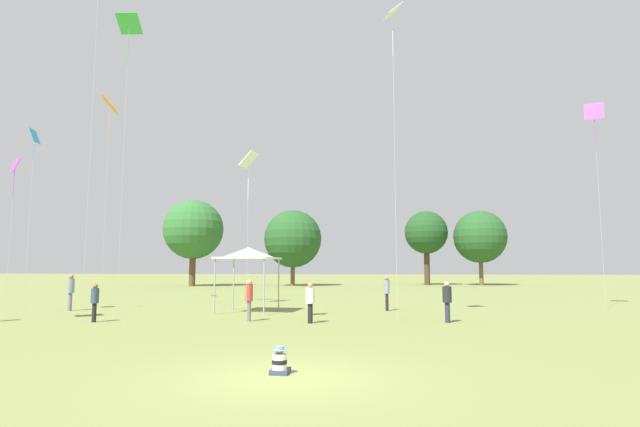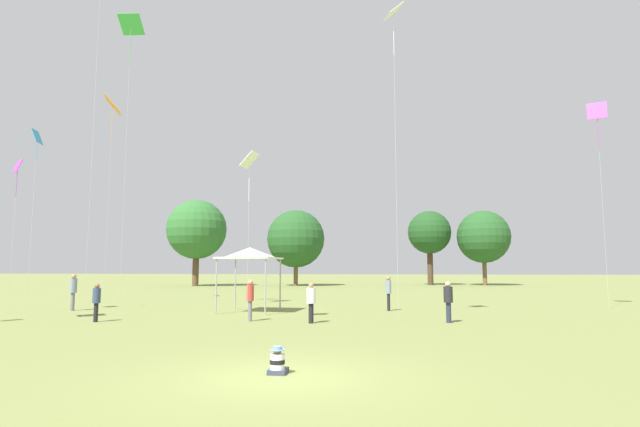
{
  "view_description": "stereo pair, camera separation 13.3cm",
  "coord_description": "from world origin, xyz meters",
  "px_view_note": "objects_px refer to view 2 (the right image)",
  "views": [
    {
      "loc": [
        2.08,
        -10.09,
        2.2
      ],
      "look_at": [
        -0.05,
        5.83,
        3.94
      ],
      "focal_mm": 28.0,
      "sensor_mm": 36.0,
      "label": 1
    },
    {
      "loc": [
        2.22,
        -10.08,
        2.2
      ],
      "look_at": [
        -0.05,
        5.83,
        3.94
      ],
      "focal_mm": 28.0,
      "sensor_mm": 36.0,
      "label": 2
    }
  ],
  "objects_px": {
    "person_standing_5": "(311,299)",
    "distant_tree_1": "(429,233)",
    "person_standing_2": "(448,298)",
    "distant_tree_2": "(483,237)",
    "kite_1": "(17,172)",
    "kite_8": "(249,165)",
    "distant_tree_3": "(296,239)",
    "canopy_tent": "(250,254)",
    "kite_4": "(131,33)",
    "seated_toddler": "(278,362)",
    "kite_0": "(113,109)",
    "distant_tree_0": "(197,230)",
    "person_standing_3": "(250,296)",
    "kite_3": "(37,144)",
    "person_standing_1": "(73,289)",
    "person_standing_4": "(388,289)",
    "kite_7": "(597,118)",
    "person_standing_0": "(96,299)",
    "kite_2": "(394,26)"
  },
  "relations": [
    {
      "from": "person_standing_3",
      "to": "kite_8",
      "type": "relative_size",
      "value": 0.25
    },
    {
      "from": "person_standing_2",
      "to": "distant_tree_2",
      "type": "relative_size",
      "value": 0.18
    },
    {
      "from": "person_standing_1",
      "to": "kite_0",
      "type": "distance_m",
      "value": 12.91
    },
    {
      "from": "person_standing_4",
      "to": "kite_0",
      "type": "distance_m",
      "value": 21.45
    },
    {
      "from": "person_standing_2",
      "to": "distant_tree_3",
      "type": "xyz_separation_m",
      "value": [
        -13.65,
        38.73,
        4.68
      ]
    },
    {
      "from": "person_standing_1",
      "to": "seated_toddler",
      "type": "bearing_deg",
      "value": -54.67
    },
    {
      "from": "kite_0",
      "to": "kite_3",
      "type": "relative_size",
      "value": 1.5
    },
    {
      "from": "kite_0",
      "to": "distant_tree_0",
      "type": "height_order",
      "value": "kite_0"
    },
    {
      "from": "person_standing_5",
      "to": "kite_1",
      "type": "xyz_separation_m",
      "value": [
        -14.97,
        2.01,
        5.91
      ]
    },
    {
      "from": "kite_2",
      "to": "kite_8",
      "type": "xyz_separation_m",
      "value": [
        -5.92,
        -1.56,
        -6.33
      ]
    },
    {
      "from": "kite_3",
      "to": "distant_tree_3",
      "type": "bearing_deg",
      "value": 23.61
    },
    {
      "from": "seated_toddler",
      "to": "kite_2",
      "type": "xyz_separation_m",
      "value": [
        2.63,
        10.54,
        12.43
      ]
    },
    {
      "from": "distant_tree_1",
      "to": "distant_tree_3",
      "type": "distance_m",
      "value": 16.99
    },
    {
      "from": "person_standing_2",
      "to": "kite_2",
      "type": "bearing_deg",
      "value": -9.62
    },
    {
      "from": "person_standing_3",
      "to": "seated_toddler",
      "type": "bearing_deg",
      "value": -152.85
    },
    {
      "from": "person_standing_1",
      "to": "person_standing_4",
      "type": "relative_size",
      "value": 1.05
    },
    {
      "from": "person_standing_3",
      "to": "kite_1",
      "type": "bearing_deg",
      "value": 90.49
    },
    {
      "from": "person_standing_4",
      "to": "kite_7",
      "type": "distance_m",
      "value": 14.96
    },
    {
      "from": "canopy_tent",
      "to": "kite_1",
      "type": "relative_size",
      "value": 0.42
    },
    {
      "from": "kite_8",
      "to": "person_standing_0",
      "type": "bearing_deg",
      "value": -36.14
    },
    {
      "from": "person_standing_0",
      "to": "distant_tree_2",
      "type": "height_order",
      "value": "distant_tree_2"
    },
    {
      "from": "person_standing_5",
      "to": "kite_1",
      "type": "distance_m",
      "value": 16.22
    },
    {
      "from": "person_standing_0",
      "to": "distant_tree_1",
      "type": "bearing_deg",
      "value": -175.25
    },
    {
      "from": "kite_8",
      "to": "seated_toddler",
      "type": "bearing_deg",
      "value": 70.8
    },
    {
      "from": "person_standing_0",
      "to": "person_standing_2",
      "type": "relative_size",
      "value": 0.95
    },
    {
      "from": "distant_tree_1",
      "to": "distant_tree_2",
      "type": "relative_size",
      "value": 1.01
    },
    {
      "from": "person_standing_0",
      "to": "distant_tree_0",
      "type": "relative_size",
      "value": 0.15
    },
    {
      "from": "kite_7",
      "to": "seated_toddler",
      "type": "bearing_deg",
      "value": -62.16
    },
    {
      "from": "person_standing_2",
      "to": "kite_7",
      "type": "height_order",
      "value": "kite_7"
    },
    {
      "from": "kite_1",
      "to": "kite_8",
      "type": "xyz_separation_m",
      "value": [
        12.48,
        -2.42,
        -0.51
      ]
    },
    {
      "from": "person_standing_2",
      "to": "kite_4",
      "type": "distance_m",
      "value": 21.49
    },
    {
      "from": "seated_toddler",
      "to": "kite_3",
      "type": "relative_size",
      "value": 0.06
    },
    {
      "from": "person_standing_0",
      "to": "distant_tree_3",
      "type": "relative_size",
      "value": 0.17
    },
    {
      "from": "kite_0",
      "to": "distant_tree_0",
      "type": "bearing_deg",
      "value": 30.12
    },
    {
      "from": "person_standing_5",
      "to": "distant_tree_1",
      "type": "distance_m",
      "value": 45.55
    },
    {
      "from": "person_standing_4",
      "to": "kite_1",
      "type": "xyz_separation_m",
      "value": [
        -17.98,
        -4.13,
        5.76
      ]
    },
    {
      "from": "person_standing_2",
      "to": "kite_4",
      "type": "xyz_separation_m",
      "value": [
        -16.05,
        3.39,
        13.89
      ]
    },
    {
      "from": "kite_8",
      "to": "kite_4",
      "type": "bearing_deg",
      "value": -69.61
    },
    {
      "from": "person_standing_3",
      "to": "distant_tree_2",
      "type": "relative_size",
      "value": 0.18
    },
    {
      "from": "person_standing_5",
      "to": "canopy_tent",
      "type": "bearing_deg",
      "value": -81.61
    },
    {
      "from": "person_standing_3",
      "to": "distant_tree_0",
      "type": "xyz_separation_m",
      "value": [
        -17.23,
        36.65,
        5.66
      ]
    },
    {
      "from": "distant_tree_0",
      "to": "distant_tree_3",
      "type": "xyz_separation_m",
      "value": [
        11.59,
        2.64,
        -1.05
      ]
    },
    {
      "from": "kite_1",
      "to": "kite_4",
      "type": "xyz_separation_m",
      "value": [
        4.33,
        2.33,
        8.01
      ]
    },
    {
      "from": "kite_2",
      "to": "kite_0",
      "type": "bearing_deg",
      "value": -90.29
    },
    {
      "from": "distant_tree_3",
      "to": "person_standing_2",
      "type": "bearing_deg",
      "value": -70.58
    },
    {
      "from": "kite_1",
      "to": "kite_3",
      "type": "height_order",
      "value": "kite_3"
    },
    {
      "from": "person_standing_5",
      "to": "distant_tree_1",
      "type": "relative_size",
      "value": 0.17
    },
    {
      "from": "distant_tree_2",
      "to": "person_standing_5",
      "type": "bearing_deg",
      "value": -108.22
    },
    {
      "from": "kite_1",
      "to": "distant_tree_1",
      "type": "relative_size",
      "value": 0.8
    },
    {
      "from": "person_standing_3",
      "to": "kite_0",
      "type": "distance_m",
      "value": 19.17
    }
  ]
}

